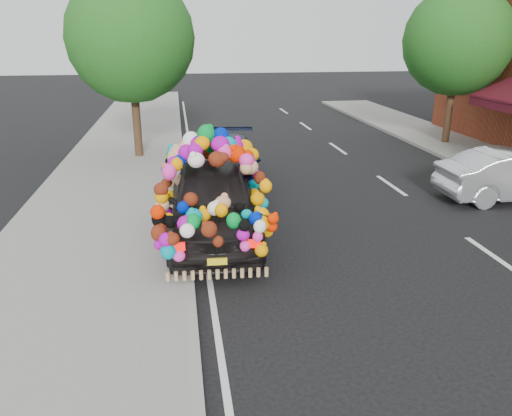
% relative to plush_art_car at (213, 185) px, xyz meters
% --- Properties ---
extents(ground, '(100.00, 100.00, 0.00)m').
position_rel_plush_art_car_xyz_m(ground, '(1.75, -2.00, -1.15)').
color(ground, black).
rests_on(ground, ground).
extents(sidewalk, '(4.00, 60.00, 0.12)m').
position_rel_plush_art_car_xyz_m(sidewalk, '(-2.55, -2.00, -1.09)').
color(sidewalk, gray).
rests_on(sidewalk, ground).
extents(kerb, '(0.15, 60.00, 0.13)m').
position_rel_plush_art_car_xyz_m(kerb, '(-0.60, -2.00, -1.08)').
color(kerb, gray).
rests_on(kerb, ground).
extents(lane_markings, '(6.00, 50.00, 0.01)m').
position_rel_plush_art_car_xyz_m(lane_markings, '(5.35, -2.00, -1.14)').
color(lane_markings, silver).
rests_on(lane_markings, ground).
extents(tree_near_sidewalk, '(4.20, 4.20, 6.13)m').
position_rel_plush_art_car_xyz_m(tree_near_sidewalk, '(-2.05, 7.50, 2.87)').
color(tree_near_sidewalk, '#332114').
rests_on(tree_near_sidewalk, ground).
extents(tree_far_b, '(4.00, 4.00, 5.90)m').
position_rel_plush_art_car_xyz_m(tree_far_b, '(9.75, 8.00, 2.74)').
color(tree_far_b, '#332114').
rests_on(tree_far_b, ground).
extents(plush_art_car, '(2.47, 4.95, 2.23)m').
position_rel_plush_art_car_xyz_m(plush_art_car, '(0.00, 0.00, 0.00)').
color(plush_art_car, black).
rests_on(plush_art_car, ground).
extents(navy_sedan, '(2.55, 5.03, 1.40)m').
position_rel_plush_art_car_xyz_m(navy_sedan, '(0.57, 3.37, -0.45)').
color(navy_sedan, black).
rests_on(navy_sedan, ground).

